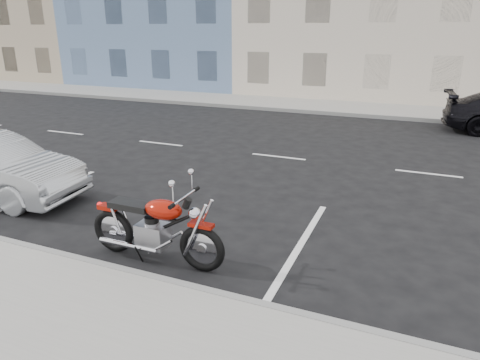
# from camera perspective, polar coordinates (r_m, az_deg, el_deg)

# --- Properties ---
(ground) EXTENTS (120.00, 120.00, 0.00)m
(ground) POSITION_cam_1_polar(r_m,az_deg,el_deg) (12.00, 14.30, 1.99)
(ground) COLOR black
(ground) RESTS_ON ground
(sidewalk_far) EXTENTS (80.00, 3.40, 0.15)m
(sidewalk_far) POSITION_cam_1_polar(r_m,az_deg,el_deg) (21.40, 4.67, 10.17)
(sidewalk_far) COLOR gray
(sidewalk_far) RESTS_ON ground
(curb_far) EXTENTS (80.00, 0.12, 0.16)m
(curb_far) POSITION_cam_1_polar(r_m,az_deg,el_deg) (19.81, 3.10, 9.49)
(curb_far) COLOR gray
(curb_far) RESTS_ON ground
(motorcycle) EXTENTS (2.36, 0.78, 1.18)m
(motorcycle) POSITION_cam_1_polar(r_m,az_deg,el_deg) (6.39, -4.90, -7.85)
(motorcycle) COLOR black
(motorcycle) RESTS_ON ground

